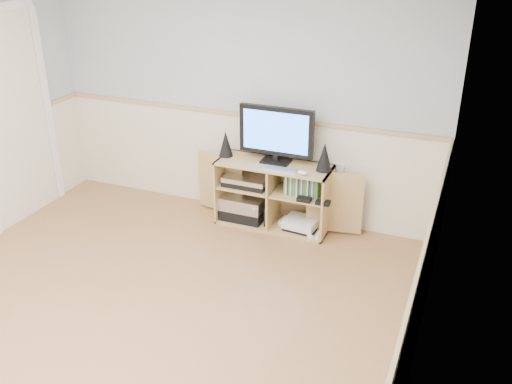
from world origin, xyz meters
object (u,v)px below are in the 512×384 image
monitor (276,133)px  game_consoles (300,224)px  keyboard (280,170)px  media_cabinet (275,192)px

monitor → game_consoles: 0.92m
game_consoles → keyboard: bearing=-143.8°
monitor → keyboard: bearing=-59.5°
keyboard → game_consoles: 0.62m
media_cabinet → monitor: 0.61m
monitor → game_consoles: size_ratio=1.59×
media_cabinet → keyboard: keyboard is taller
media_cabinet → keyboard: 0.39m
monitor → keyboard: size_ratio=2.47×
keyboard → game_consoles: size_ratio=0.65×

